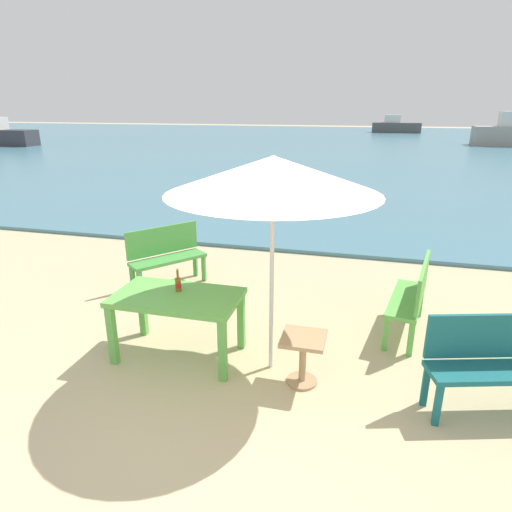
% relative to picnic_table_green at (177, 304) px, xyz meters
% --- Properties ---
extents(ground_plane, '(120.00, 120.00, 0.00)m').
position_rel_picnic_table_green_xyz_m(ground_plane, '(0.81, -1.07, -0.65)').
color(ground_plane, '#C6B287').
extents(sea_water, '(120.00, 50.00, 0.08)m').
position_rel_picnic_table_green_xyz_m(sea_water, '(0.81, 28.93, -0.61)').
color(sea_water, teal).
rests_on(sea_water, ground_plane).
extents(picnic_table_green, '(1.40, 0.80, 0.76)m').
position_rel_picnic_table_green_xyz_m(picnic_table_green, '(0.00, 0.00, 0.00)').
color(picnic_table_green, '#60B24C').
rests_on(picnic_table_green, ground_plane).
extents(beer_bottle_amber, '(0.07, 0.07, 0.26)m').
position_rel_picnic_table_green_xyz_m(beer_bottle_amber, '(-0.02, 0.10, 0.20)').
color(beer_bottle_amber, brown).
rests_on(beer_bottle_amber, picnic_table_green).
extents(patio_umbrella, '(2.10, 2.10, 2.30)m').
position_rel_picnic_table_green_xyz_m(patio_umbrella, '(1.07, 0.02, 1.47)').
color(patio_umbrella, silver).
rests_on(patio_umbrella, ground_plane).
extents(side_table_wood, '(0.44, 0.44, 0.54)m').
position_rel_picnic_table_green_xyz_m(side_table_wood, '(1.45, -0.17, -0.30)').
color(side_table_wood, tan).
rests_on(side_table_wood, ground_plane).
extents(bench_teal_center, '(1.25, 0.68, 0.95)m').
position_rel_picnic_table_green_xyz_m(bench_teal_center, '(3.19, -0.15, -0.11)').
color(bench_teal_center, '#196066').
rests_on(bench_teal_center, ground_plane).
extents(bench_green_left, '(0.57, 1.25, 0.95)m').
position_rel_picnic_table_green_xyz_m(bench_green_left, '(2.60, 1.21, -0.11)').
color(bench_green_left, '#60B24C').
rests_on(bench_green_left, ground_plane).
extents(bench_green_right, '(1.03, 1.16, 0.95)m').
position_rel_picnic_table_green_xyz_m(bench_green_right, '(-1.05, 1.88, -0.11)').
color(bench_green_right, '#4C9E47').
rests_on(bench_green_right, ground_plane).
extents(swimmer_person, '(0.34, 0.34, 0.41)m').
position_rel_picnic_table_green_xyz_m(swimmer_person, '(0.39, 9.16, -0.41)').
color(swimmer_person, tan).
rests_on(swimmer_person, sea_water).
extents(boat_barge, '(5.10, 1.39, 1.86)m').
position_rel_picnic_table_green_xyz_m(boat_barge, '(-22.79, 21.46, 0.10)').
color(boat_barge, '#38383F').
rests_on(boat_barge, sea_water).
extents(boat_fishing_trawler, '(4.64, 1.27, 1.69)m').
position_rel_picnic_table_green_xyz_m(boat_fishing_trawler, '(4.03, 43.09, 0.04)').
color(boat_fishing_trawler, '#4C4C4C').
rests_on(boat_fishing_trawler, sea_water).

